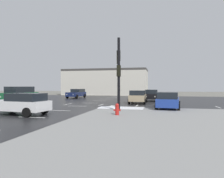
{
  "coord_description": "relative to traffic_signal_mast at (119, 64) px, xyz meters",
  "views": [
    {
      "loc": [
        8.34,
        -22.35,
        2.12
      ],
      "look_at": [
        1.65,
        6.98,
        1.69
      ],
      "focal_mm": 33.42,
      "sensor_mm": 36.0,
      "label": 1
    }
  ],
  "objects": [
    {
      "name": "suv_green",
      "position": [
        -13.77,
        5.01,
        -3.02
      ],
      "size": [
        2.52,
        4.97,
        2.03
      ],
      "rotation": [
        0.0,
        0.0,
        -1.66
      ],
      "color": "#195933",
      "rests_on": "road_asphalt"
    },
    {
      "name": "snow_strip_curbside",
      "position": [
        0.2,
        0.17,
        -3.94
      ],
      "size": [
        4.0,
        1.6,
        0.06
      ],
      "primitive_type": "cube",
      "color": "white",
      "rests_on": "sidewalk_corner"
    },
    {
      "name": "traffic_signal_mast",
      "position": [
        0.0,
        0.0,
        0.0
      ],
      "size": [
        1.45,
        6.26,
        5.85
      ],
      "rotation": [
        0.0,
        0.0,
        1.77
      ],
      "color": "black",
      "rests_on": "sidewalk_corner"
    },
    {
      "name": "fire_hydrant",
      "position": [
        0.72,
        -4.25,
        -3.57
      ],
      "size": [
        0.48,
        0.26,
        0.79
      ],
      "color": "red",
      "rests_on": "sidewalk_corner"
    },
    {
      "name": "sedan_black",
      "position": [
        2.44,
        12.1,
        -3.25
      ],
      "size": [
        2.09,
        4.57,
        1.58
      ],
      "rotation": [
        0.0,
        0.0,
        -1.59
      ],
      "color": "black",
      "rests_on": "road_asphalt"
    },
    {
      "name": "sedan_navy",
      "position": [
        -10.7,
        16.22,
        -3.25
      ],
      "size": [
        2.3,
        4.64,
        1.58
      ],
      "rotation": [
        0.0,
        0.0,
        -1.65
      ],
      "color": "#141E47",
      "rests_on": "road_asphalt"
    },
    {
      "name": "sedan_tan",
      "position": [
        0.99,
        7.17,
        -3.25
      ],
      "size": [
        2.06,
        4.56,
        1.58
      ],
      "rotation": [
        0.0,
        0.0,
        1.58
      ],
      "color": "tan",
      "rests_on": "road_asphalt"
    },
    {
      "name": "sedan_white",
      "position": [
        -6.31,
        -4.89,
        -3.25
      ],
      "size": [
        4.68,
        2.45,
        1.58
      ],
      "rotation": [
        0.0,
        0.0,
        3.02
      ],
      "color": "white",
      "rests_on": "road_asphalt"
    },
    {
      "name": "strip_building_background",
      "position": [
        -9.05,
        30.33,
        -1.07
      ],
      "size": [
        19.58,
        8.0,
        6.07
      ],
      "color": "beige",
      "rests_on": "ground_plane"
    },
    {
      "name": "sedan_blue",
      "position": [
        4.32,
        1.01,
        -3.25
      ],
      "size": [
        2.37,
        4.66,
        1.58
      ],
      "rotation": [
        0.0,
        0.0,
        1.47
      ],
      "color": "navy",
      "rests_on": "road_asphalt"
    },
    {
      "name": "lane_markings",
      "position": [
        -3.59,
        2.79,
        -4.08
      ],
      "size": [
        36.15,
        36.15,
        0.01
      ],
      "color": "silver",
      "rests_on": "road_asphalt"
    },
    {
      "name": "ground_plane",
      "position": [
        -4.8,
        4.17,
        -4.11
      ],
      "size": [
        120.0,
        120.0,
        0.0
      ],
      "primitive_type": "plane",
      "color": "slate"
    },
    {
      "name": "road_asphalt",
      "position": [
        -4.8,
        4.17,
        -4.1
      ],
      "size": [
        44.0,
        44.0,
        0.02
      ],
      "primitive_type": "cube",
      "color": "#232326",
      "rests_on": "ground_plane"
    }
  ]
}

